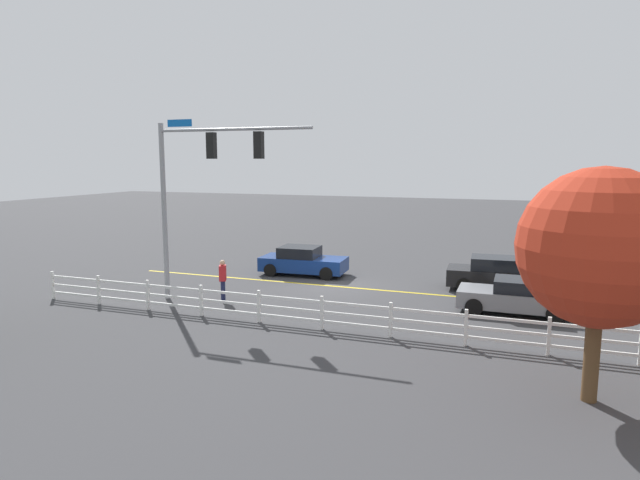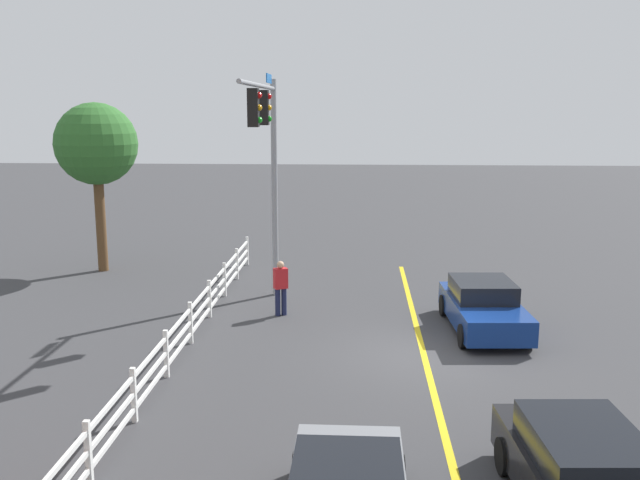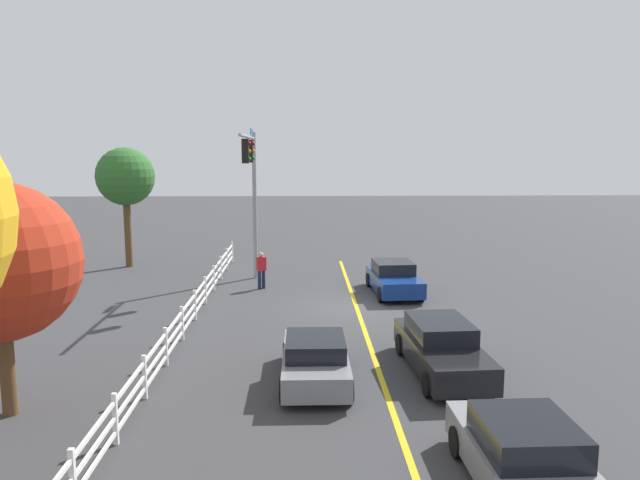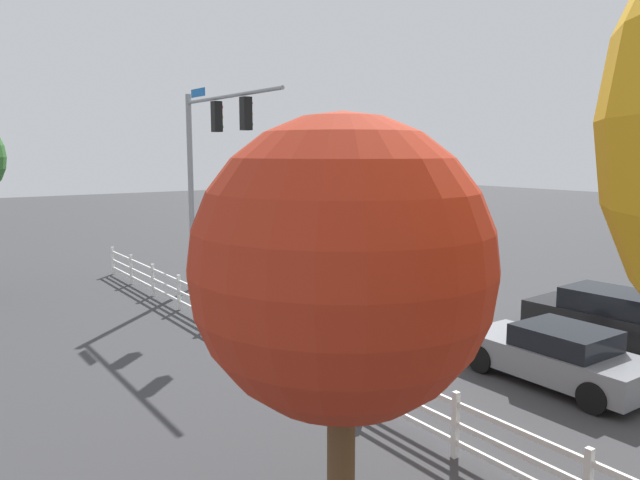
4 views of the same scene
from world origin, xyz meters
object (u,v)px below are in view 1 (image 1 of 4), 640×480
Objects in this scene: car_3 at (501,275)px; pedestrian at (223,279)px; car_2 at (303,261)px; car_0 at (516,297)px; tree_0 at (600,248)px.

car_3 is 2.84× the size of pedestrian.
car_2 is at bearing -125.00° from pedestrian.
tree_0 is at bearing 103.56° from car_0.
pedestrian is at bearing -154.46° from car_3.
tree_0 reaches higher than pedestrian.
car_0 is 3.64m from car_3.
car_3 is 12.01m from pedestrian.
car_0 is 2.41× the size of pedestrian.
car_2 is (10.07, -3.67, 0.04)m from car_0.
pedestrian reaches higher than car_2.
car_3 is at bearing -79.81° from car_0.
tree_0 is (-12.93, 5.11, 2.76)m from pedestrian.
tree_0 is at bearing -46.23° from car_2.
car_3 is 11.56m from tree_0.
car_0 is 0.73× the size of tree_0.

